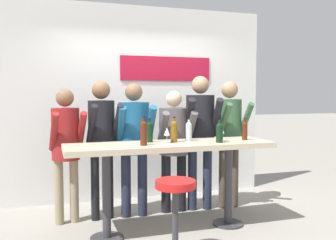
{
  "coord_description": "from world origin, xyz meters",
  "views": [
    {
      "loc": [
        -1.3,
        -3.92,
        1.56
      ],
      "look_at": [
        0.0,
        0.1,
        1.26
      ],
      "focal_mm": 40.0,
      "sensor_mm": 36.0,
      "label": 1
    }
  ],
  "objects_px": {
    "person_far_left": "(66,140)",
    "wine_bottle_1": "(245,130)",
    "person_left": "(102,133)",
    "wine_bottle_3": "(189,130)",
    "person_center": "(174,138)",
    "wine_bottle_2": "(149,131)",
    "wine_bottle_4": "(144,132)",
    "tasting_table": "(171,156)",
    "wine_glass_1": "(167,132)",
    "bar_stool": "(175,207)",
    "person_center_right": "(200,127)",
    "wine_bottle_0": "(174,130)",
    "person_center_left": "(134,135)",
    "person_right": "(229,129)",
    "wine_bottle_5": "(220,132)",
    "wine_glass_0": "(221,130)"
  },
  "relations": [
    {
      "from": "wine_bottle_0",
      "to": "wine_bottle_5",
      "type": "height_order",
      "value": "wine_bottle_0"
    },
    {
      "from": "person_center",
      "to": "tasting_table",
      "type": "bearing_deg",
      "value": -109.26
    },
    {
      "from": "person_left",
      "to": "wine_bottle_0",
      "type": "bearing_deg",
      "value": -45.45
    },
    {
      "from": "person_far_left",
      "to": "wine_bottle_0",
      "type": "bearing_deg",
      "value": -34.57
    },
    {
      "from": "person_left",
      "to": "wine_bottle_1",
      "type": "height_order",
      "value": "person_left"
    },
    {
      "from": "person_far_left",
      "to": "wine_bottle_3",
      "type": "xyz_separation_m",
      "value": [
        1.36,
        -0.52,
        0.13
      ]
    },
    {
      "from": "person_center",
      "to": "wine_glass_0",
      "type": "relative_size",
      "value": 9.01
    },
    {
      "from": "wine_bottle_2",
      "to": "wine_bottle_3",
      "type": "xyz_separation_m",
      "value": [
        0.47,
        -0.02,
        -0.01
      ]
    },
    {
      "from": "person_right",
      "to": "wine_bottle_2",
      "type": "bearing_deg",
      "value": -158.72
    },
    {
      "from": "person_far_left",
      "to": "wine_bottle_0",
      "type": "height_order",
      "value": "person_far_left"
    },
    {
      "from": "person_far_left",
      "to": "wine_glass_1",
      "type": "relative_size",
      "value": 9.12
    },
    {
      "from": "tasting_table",
      "to": "person_far_left",
      "type": "bearing_deg",
      "value": 149.75
    },
    {
      "from": "wine_bottle_0",
      "to": "wine_bottle_3",
      "type": "relative_size",
      "value": 1.11
    },
    {
      "from": "wine_bottle_2",
      "to": "wine_bottle_5",
      "type": "bearing_deg",
      "value": -20.22
    },
    {
      "from": "wine_bottle_0",
      "to": "wine_bottle_5",
      "type": "distance_m",
      "value": 0.51
    },
    {
      "from": "wine_bottle_0",
      "to": "wine_bottle_4",
      "type": "height_order",
      "value": "wine_bottle_4"
    },
    {
      "from": "person_far_left",
      "to": "person_center",
      "type": "relative_size",
      "value": 1.01
    },
    {
      "from": "bar_stool",
      "to": "person_center_left",
      "type": "xyz_separation_m",
      "value": [
        -0.08,
        1.35,
        0.53
      ]
    },
    {
      "from": "person_center_right",
      "to": "wine_bottle_4",
      "type": "distance_m",
      "value": 1.22
    },
    {
      "from": "person_center",
      "to": "wine_bottle_5",
      "type": "bearing_deg",
      "value": -69.04
    },
    {
      "from": "person_far_left",
      "to": "wine_glass_1",
      "type": "distance_m",
      "value": 1.24
    },
    {
      "from": "person_center",
      "to": "person_right",
      "type": "distance_m",
      "value": 0.79
    },
    {
      "from": "wine_bottle_2",
      "to": "wine_bottle_4",
      "type": "xyz_separation_m",
      "value": [
        -0.13,
        -0.24,
        0.02
      ]
    },
    {
      "from": "person_center_left",
      "to": "person_center",
      "type": "relative_size",
      "value": 1.06
    },
    {
      "from": "person_far_left",
      "to": "wine_bottle_1",
      "type": "distance_m",
      "value": 2.13
    },
    {
      "from": "wine_glass_0",
      "to": "bar_stool",
      "type": "bearing_deg",
      "value": -139.09
    },
    {
      "from": "person_right",
      "to": "wine_bottle_0",
      "type": "distance_m",
      "value": 1.14
    },
    {
      "from": "person_center",
      "to": "person_center_right",
      "type": "distance_m",
      "value": 0.39
    },
    {
      "from": "person_far_left",
      "to": "wine_bottle_3",
      "type": "distance_m",
      "value": 1.46
    },
    {
      "from": "tasting_table",
      "to": "wine_bottle_3",
      "type": "bearing_deg",
      "value": 24.09
    },
    {
      "from": "person_center_left",
      "to": "person_center",
      "type": "xyz_separation_m",
      "value": [
        0.54,
        0.03,
        -0.06
      ]
    },
    {
      "from": "wine_bottle_0",
      "to": "wine_bottle_2",
      "type": "bearing_deg",
      "value": 161.5
    },
    {
      "from": "tasting_table",
      "to": "wine_bottle_2",
      "type": "bearing_deg",
      "value": 145.7
    },
    {
      "from": "person_right",
      "to": "wine_bottle_1",
      "type": "xyz_separation_m",
      "value": [
        -0.13,
        -0.63,
        0.05
      ]
    },
    {
      "from": "bar_stool",
      "to": "person_center_right",
      "type": "xyz_separation_m",
      "value": [
        0.82,
        1.36,
        0.61
      ]
    },
    {
      "from": "wine_glass_0",
      "to": "person_left",
      "type": "bearing_deg",
      "value": 152.84
    },
    {
      "from": "wine_bottle_0",
      "to": "wine_bottle_1",
      "type": "bearing_deg",
      "value": -4.5
    },
    {
      "from": "person_far_left",
      "to": "wine_bottle_4",
      "type": "relative_size",
      "value": 5.12
    },
    {
      "from": "person_center_right",
      "to": "wine_bottle_5",
      "type": "distance_m",
      "value": 0.79
    },
    {
      "from": "wine_bottle_4",
      "to": "bar_stool",
      "type": "bearing_deg",
      "value": -76.59
    },
    {
      "from": "person_far_left",
      "to": "wine_bottle_5",
      "type": "relative_size",
      "value": 6.29
    },
    {
      "from": "bar_stool",
      "to": "wine_glass_1",
      "type": "bearing_deg",
      "value": 78.43
    },
    {
      "from": "person_left",
      "to": "wine_bottle_4",
      "type": "relative_size",
      "value": 5.43
    },
    {
      "from": "tasting_table",
      "to": "wine_glass_1",
      "type": "height_order",
      "value": "wine_glass_1"
    },
    {
      "from": "bar_stool",
      "to": "wine_glass_0",
      "type": "relative_size",
      "value": 4.3
    },
    {
      "from": "person_left",
      "to": "person_center_right",
      "type": "xyz_separation_m",
      "value": [
        1.3,
        -0.01,
        0.04
      ]
    },
    {
      "from": "person_far_left",
      "to": "person_center_left",
      "type": "height_order",
      "value": "person_center_left"
    },
    {
      "from": "person_center_left",
      "to": "wine_bottle_1",
      "type": "xyz_separation_m",
      "value": [
        1.19,
        -0.66,
        0.09
      ]
    },
    {
      "from": "wine_bottle_2",
      "to": "bar_stool",
      "type": "bearing_deg",
      "value": -88.88
    },
    {
      "from": "person_center",
      "to": "wine_glass_0",
      "type": "bearing_deg",
      "value": -59.9
    }
  ]
}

